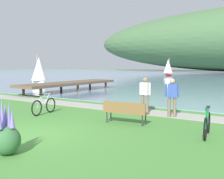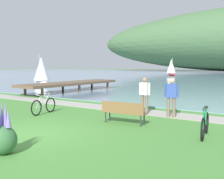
% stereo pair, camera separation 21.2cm
% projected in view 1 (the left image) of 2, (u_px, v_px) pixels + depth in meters
% --- Properties ---
extents(ground_plane, '(200.00, 200.00, 0.00)m').
position_uv_depth(ground_plane, '(26.00, 135.00, 9.31)').
color(ground_plane, '#478438').
extents(shoreline_path, '(60.00, 1.50, 0.01)m').
position_uv_depth(shoreline_path, '(125.00, 110.00, 14.48)').
color(shoreline_path, '#A39E93').
rests_on(shoreline_path, ground).
extents(park_bench_near_camera, '(1.84, 0.66, 0.88)m').
position_uv_depth(park_bench_near_camera, '(125.00, 111.00, 11.05)').
color(park_bench_near_camera, brown).
rests_on(park_bench_near_camera, ground).
extents(bicycle_leaning_near_bench, '(0.38, 1.75, 1.01)m').
position_uv_depth(bicycle_leaning_near_bench, '(207.00, 124.00, 9.14)').
color(bicycle_leaning_near_bench, black).
rests_on(bicycle_leaning_near_bench, ground).
extents(bicycle_beside_path, '(0.37, 1.75, 1.01)m').
position_uv_depth(bicycle_beside_path, '(44.00, 106.00, 13.22)').
color(bicycle_beside_path, black).
rests_on(bicycle_beside_path, ground).
extents(person_at_shoreline, '(0.61, 0.25, 1.71)m').
position_uv_depth(person_at_shoreline, '(145.00, 93.00, 13.36)').
color(person_at_shoreline, '#72604C').
rests_on(person_at_shoreline, ground).
extents(person_on_the_grass, '(0.57, 0.35, 1.71)m').
position_uv_depth(person_on_the_grass, '(172.00, 95.00, 12.37)').
color(person_on_the_grass, '#72604C').
rests_on(person_on_the_grass, ground).
extents(echium_bush_beside_closest, '(0.72, 0.72, 1.48)m').
position_uv_depth(echium_bush_beside_closest, '(6.00, 137.00, 7.29)').
color(echium_bush_beside_closest, '#386B3D').
rests_on(echium_bush_beside_closest, ground).
extents(sailboat_nearest_to_shore, '(2.76, 2.82, 3.49)m').
position_uv_depth(sailboat_nearest_to_shore, '(168.00, 67.00, 54.83)').
color(sailboat_nearest_to_shore, '#B22323').
rests_on(sailboat_nearest_to_shore, bay_water).
extents(sailboat_mid_bay, '(2.95, 2.10, 3.34)m').
position_uv_depth(sailboat_mid_bay, '(39.00, 70.00, 31.31)').
color(sailboat_mid_bay, white).
rests_on(sailboat_mid_bay, bay_water).
extents(pier_dock, '(2.40, 10.00, 0.80)m').
position_uv_depth(pier_dock, '(69.00, 83.00, 24.02)').
color(pier_dock, brown).
rests_on(pier_dock, ground).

